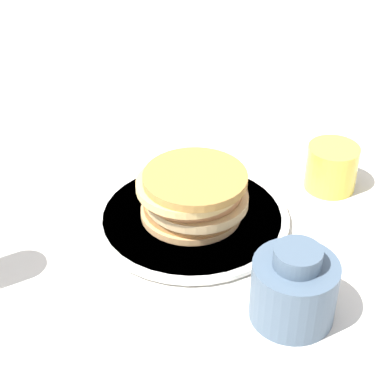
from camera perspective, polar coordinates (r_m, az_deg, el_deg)
name	(u,v)px	position (r m, az deg, el deg)	size (l,w,h in m)	color
ground_plane	(205,233)	(0.94, 1.18, -3.69)	(4.00, 4.00, 0.00)	silver
plate	(192,218)	(0.96, 0.00, -2.29)	(0.29, 0.29, 0.01)	silver
pancake_stack	(193,194)	(0.93, 0.08, -0.16)	(0.16, 0.16, 0.08)	#E2AA6B
juice_glass	(332,167)	(1.04, 12.31, 2.15)	(0.08, 0.08, 0.07)	yellow
cream_jug	(294,288)	(0.80, 9.04, -8.43)	(0.11, 0.11, 0.11)	#4C6075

